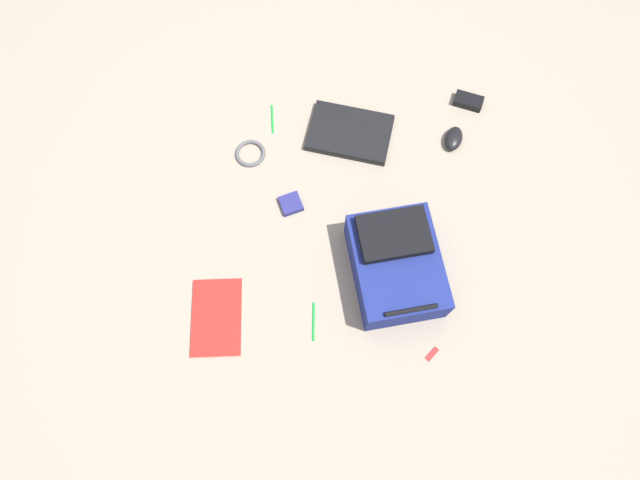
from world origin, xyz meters
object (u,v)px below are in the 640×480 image
Objects in this scene: backpack at (396,264)px; laptop at (350,133)px; book_comic at (217,317)px; pen_black at (313,321)px; cable_coil at (250,153)px; pen_blue at (272,119)px; power_brick at (468,101)px; computer_mouse at (454,139)px; usb_stick at (432,354)px; earbud_pouch at (291,204)px.

laptop is at bearing -75.75° from backpack.
book_comic reaches higher than pen_black.
pen_blue is at bearing -117.14° from cable_coil.
power_brick is (-0.49, -0.15, 0.00)m from laptop.
computer_mouse is at bearing 175.52° from laptop.
book_comic is 0.77m from usb_stick.
book_comic is 0.34m from pen_black.
earbud_pouch is 0.75m from usb_stick.
computer_mouse is at bearing -141.60° from book_comic.
laptop is at bearing -123.21° from book_comic.
usb_stick is at bearing 164.44° from pen_black.
laptop is at bearing -73.01° from usb_stick.
backpack is 0.80m from pen_blue.
book_comic is 0.66m from cable_coil.
power_brick is at bearing 85.61° from computer_mouse.
book_comic is 0.51m from earbud_pouch.
pen_black is 2.50× the size of usb_stick.
earbud_pouch is at bearing 102.15° from pen_blue.
usb_stick is (-0.75, 0.13, -0.00)m from book_comic.
pen_black is at bearing 79.17° from laptop.
pen_blue is at bearing -54.62° from backpack.
book_comic is 5.15× the size of usb_stick.
cable_coil is 0.28m from earbud_pouch.
laptop reaches higher than pen_blue.
pen_blue is 1.11m from usb_stick.
laptop is 0.32m from pen_blue.
backpack is 0.61m from computer_mouse.
laptop is 0.89m from book_comic.
cable_coil is 1.03m from usb_stick.
pen_black is (-0.34, 0.02, -0.00)m from book_comic.
computer_mouse is 1.41× the size of earbud_pouch.
book_comic reaches higher than usb_stick.
pen_blue is (0.80, 0.07, -0.01)m from power_brick.
computer_mouse is at bearing -99.71° from usb_stick.
laptop is 2.79× the size of pen_blue.
earbud_pouch is (0.23, 0.31, -0.00)m from laptop.
backpack is 3.76× the size of power_brick.
laptop is at bearing -100.83° from pen_black.
pen_black is 0.43m from usb_stick.
earbud_pouch is 1.42× the size of usb_stick.
computer_mouse is 0.73m from pen_blue.
pen_black is at bearing -15.56° from usb_stick.
computer_mouse is at bearing -156.73° from earbud_pouch.
pen_black is at bearing 110.44° from cable_coil.
power_brick is 0.87× the size of pen_blue.
laptop is 0.51m from power_brick.
earbud_pouch reaches higher than usb_stick.
pen_blue is (-0.08, -0.16, -0.00)m from cable_coil.
backpack reaches higher than laptop.
power_brick is 0.81m from pen_blue.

